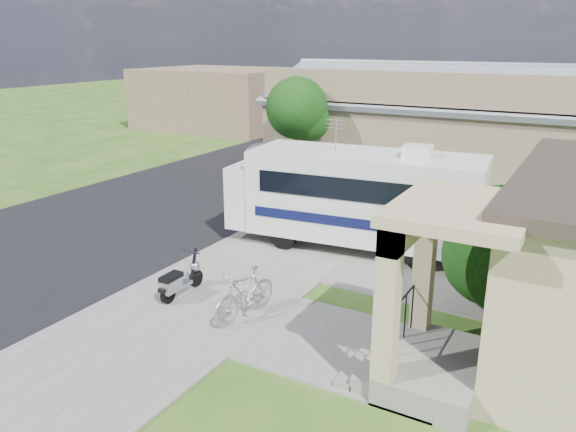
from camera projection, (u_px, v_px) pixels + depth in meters
The scene contains 18 objects.
ground at pixel (255, 298), 13.40m from camera, with size 120.00×120.00×0.00m, color #214813.
street_slab at pixel (235, 177), 25.22m from camera, with size 9.00×80.00×0.02m, color black.
sidewalk_slab at pixel (371, 195), 22.15m from camera, with size 4.00×80.00×0.06m, color #5C5953.
driveway_slab at pixel (381, 250), 16.41m from camera, with size 7.00×6.00×0.05m, color #5C5953.
walk_slab at pixel (354, 349), 11.15m from camera, with size 4.00×3.00×0.05m, color #5C5953.
warehouse at pixel (428, 134), 24.38m from camera, with size 12.50×8.40×5.04m.
distant_bldg_far at pixel (220, 98), 39.05m from camera, with size 10.00×8.00×4.00m, color brown.
distant_bldg_near at pixel (322, 92), 48.18m from camera, with size 8.00×7.00×3.20m, color #79694B.
street_tree_a at pixel (300, 111), 21.67m from camera, with size 2.44×2.40×4.58m.
street_tree_b at pixel (389, 89), 29.92m from camera, with size 2.44×2.40×4.73m.
street_tree_c at pixel (435, 83), 37.46m from camera, with size 2.44×2.40×4.42m.
motorhome at pixel (356, 195), 16.21m from camera, with size 7.50×3.05×3.74m.
shrub at pixel (499, 251), 12.10m from camera, with size 2.46×2.34×3.01m.
scooter at pixel (179, 281), 13.27m from camera, with size 0.53×1.51×1.00m.
bicycle at pixel (245, 296), 12.24m from camera, with size 0.52×1.83×1.10m, color #9C9CA3.
pickup_truck at pixel (304, 149), 27.07m from camera, with size 2.81×6.09×1.69m, color silver.
van at pixel (344, 129), 33.10m from camera, with size 2.42×5.96×1.73m, color silver.
garden_hose at pixel (400, 346), 11.12m from camera, with size 0.43×0.43×0.19m, color #155A12.
Camera 1 is at (6.72, -10.20, 5.90)m, focal length 35.00 mm.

